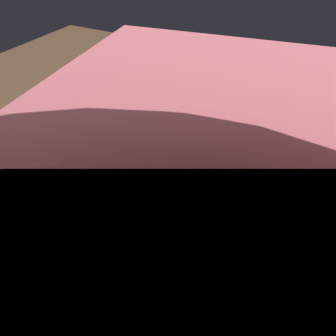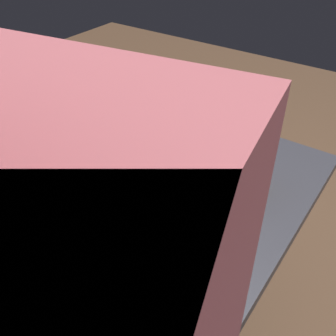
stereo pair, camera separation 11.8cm
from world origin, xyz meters
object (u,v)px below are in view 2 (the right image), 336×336
(plate_near, at_px, (110,142))
(salt_shaker, at_px, (204,163))
(beer_glass_small, at_px, (195,180))
(plate_far, at_px, (68,193))
(beer_mug, at_px, (257,169))

(plate_near, height_order, salt_shaker, salt_shaker)
(beer_glass_small, bearing_deg, plate_far, 125.63)
(plate_near, relative_size, beer_mug, 1.47)
(beer_mug, height_order, salt_shaker, beer_mug)
(plate_near, distance_m, beer_mug, 0.52)
(plate_far, bearing_deg, beer_mug, -52.31)
(plate_far, relative_size, beer_glass_small, 1.90)
(plate_far, xyz_separation_m, beer_glass_small, (0.21, -0.30, 0.04))
(salt_shaker, bearing_deg, plate_far, 141.89)
(beer_mug, distance_m, beer_glass_small, 0.18)
(plate_near, height_order, plate_far, same)
(plate_far, height_order, salt_shaker, salt_shaker)
(plate_near, bearing_deg, plate_far, -162.37)
(plate_near, xyz_separation_m, beer_glass_small, (-0.06, -0.38, 0.04))
(beer_mug, height_order, beer_glass_small, beer_mug)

